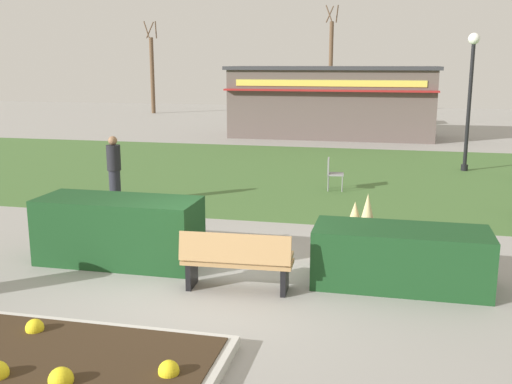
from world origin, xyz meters
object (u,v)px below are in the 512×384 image
at_px(park_bench, 237,261).
at_px(parked_car_center_slot, 383,112).
at_px(person_strolling, 114,170).
at_px(parked_car_west_slot, 296,110).
at_px(lamppost_far, 471,86).
at_px(tree_left_bg, 331,66).
at_px(tree_right_bg, 152,73).
at_px(cafe_chair_center, 332,171).
at_px(food_kiosk, 332,102).

xyz_separation_m(park_bench, parked_car_center_slot, (1.71, 27.15, 0.16)).
height_order(person_strolling, parked_car_west_slot, person_strolling).
bearing_deg(parked_car_center_slot, parked_car_west_slot, 179.97).
bearing_deg(parked_car_center_slot, lamppost_far, -79.46).
bearing_deg(parked_car_west_slot, park_bench, -82.85).
distance_m(tree_left_bg, tree_right_bg, 12.30).
height_order(cafe_chair_center, parked_car_west_slot, parked_car_west_slot).
xyz_separation_m(park_bench, parked_car_west_slot, (-3.41, 27.15, 0.16)).
bearing_deg(cafe_chair_center, park_bench, -95.01).
relative_size(lamppost_far, cafe_chair_center, 4.88).
bearing_deg(person_strolling, parked_car_center_slot, 121.81).
distance_m(lamppost_far, tree_right_bg, 26.64).
bearing_deg(person_strolling, cafe_chair_center, 76.31).
relative_size(food_kiosk, tree_right_bg, 1.55).
bearing_deg(person_strolling, tree_right_bg, 157.66).
bearing_deg(tree_left_bg, tree_right_bg, -167.48).
xyz_separation_m(person_strolling, tree_left_bg, (2.33, 28.52, 2.39)).
bearing_deg(person_strolling, parked_car_west_slot, 134.61).
xyz_separation_m(cafe_chair_center, parked_car_center_slot, (1.03, 19.41, 0.12)).
distance_m(park_bench, lamppost_far, 12.80).
xyz_separation_m(food_kiosk, cafe_chair_center, (1.26, -12.27, -1.12)).
distance_m(park_bench, food_kiosk, 20.06).
distance_m(parked_car_west_slot, parked_car_center_slot, 5.12).
bearing_deg(food_kiosk, park_bench, -88.32).
distance_m(food_kiosk, parked_car_west_slot, 7.74).
bearing_deg(person_strolling, lamppost_far, 84.44).
bearing_deg(tree_right_bg, person_strolling, -69.49).
distance_m(lamppost_far, tree_left_bg, 22.69).
height_order(lamppost_far, tree_right_bg, tree_right_bg).
relative_size(lamppost_far, tree_left_bg, 0.60).
relative_size(parked_car_west_slot, tree_left_bg, 0.58).
bearing_deg(parked_car_west_slot, tree_right_bg, 161.27).
distance_m(food_kiosk, tree_left_bg, 13.59).
height_order(parked_car_west_slot, parked_car_center_slot, same).
relative_size(park_bench, parked_car_west_slot, 0.41).
height_order(lamppost_far, person_strolling, lamppost_far).
distance_m(cafe_chair_center, tree_right_bg, 27.43).
bearing_deg(park_bench, tree_left_bg, 93.54).
bearing_deg(tree_right_bg, park_bench, -65.43).
xyz_separation_m(cafe_chair_center, tree_left_bg, (-2.74, 25.69, 2.72)).
height_order(food_kiosk, parked_car_center_slot, food_kiosk).
xyz_separation_m(parked_car_west_slot, tree_left_bg, (1.34, 6.28, 2.61)).
relative_size(food_kiosk, tree_left_bg, 1.33).
relative_size(park_bench, person_strolling, 1.02).
xyz_separation_m(person_strolling, tree_right_bg, (-9.67, 25.86, 1.87)).
xyz_separation_m(lamppost_far, person_strolling, (-8.97, -6.83, -1.86)).
relative_size(parked_car_west_slot, tree_right_bg, 0.68).
bearing_deg(tree_right_bg, parked_car_west_slot, -18.73).
xyz_separation_m(person_strolling, parked_car_center_slot, (6.10, 22.24, -0.22)).
height_order(food_kiosk, tree_right_bg, tree_right_bg).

